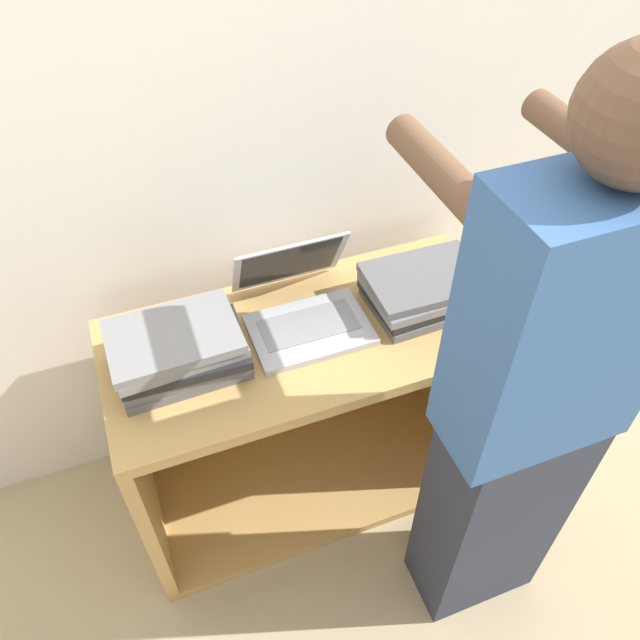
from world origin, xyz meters
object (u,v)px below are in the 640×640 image
laptop_open (303,307)px  laptop_stack_left (179,350)px  laptop_stack_right (425,289)px  person (527,413)px

laptop_open → laptop_stack_left: laptop_open is taller
laptop_open → laptop_stack_right: (0.34, -0.06, 0.01)m
laptop_open → person: bearing=-58.2°
laptop_stack_right → person: person is taller
laptop_open → laptop_stack_right: laptop_open is taller
laptop_stack_right → person: 0.49m
person → laptop_stack_left: bearing=144.4°
laptop_stack_left → person: 0.85m
laptop_open → person: size_ratio=0.20×
laptop_open → laptop_stack_left: size_ratio=0.98×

